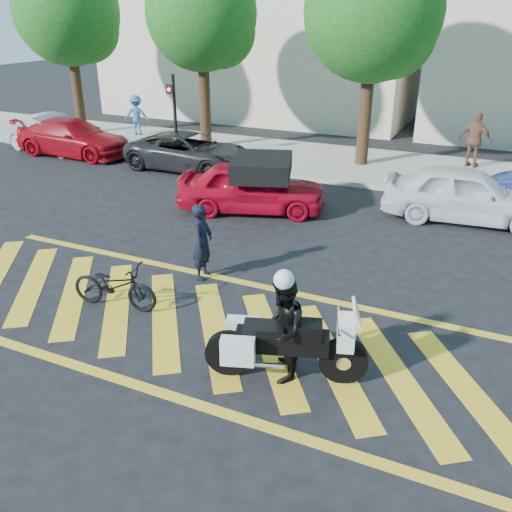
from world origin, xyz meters
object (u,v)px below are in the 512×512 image
at_px(red_convertible, 252,187).
at_px(parked_mid_right, 466,194).
at_px(police_motorcycle, 283,344).
at_px(officer_moto, 283,329).
at_px(parked_left, 73,138).
at_px(parked_far_left, 51,133).
at_px(bicycle, 114,286).
at_px(parked_mid_left, 190,152).
at_px(officer_bike, 203,242).

xyz_separation_m(red_convertible, parked_mid_right, (5.60, 1.74, 0.04)).
distance_m(police_motorcycle, parked_mid_right, 8.75).
distance_m(officer_moto, parked_left, 16.19).
bearing_deg(officer_moto, parked_far_left, -143.27).
relative_size(bicycle, police_motorcycle, 0.72).
relative_size(police_motorcycle, red_convertible, 0.59).
distance_m(parked_far_left, parked_mid_left, 6.59).
bearing_deg(parked_mid_right, red_convertible, 102.03).
height_order(officer_moto, parked_mid_right, officer_moto).
relative_size(police_motorcycle, parked_mid_left, 0.52).
relative_size(officer_bike, officer_moto, 0.97).
relative_size(bicycle, officer_moto, 1.03).
distance_m(officer_bike, parked_mid_left, 8.73).
height_order(police_motorcycle, red_convertible, red_convertible).
distance_m(officer_moto, parked_mid_left, 12.44).
bearing_deg(officer_bike, parked_left, 45.00).
bearing_deg(bicycle, officer_bike, -33.62).
xyz_separation_m(police_motorcycle, parked_mid_left, (-7.62, 9.85, 0.05)).
bearing_deg(red_convertible, bicycle, 161.04).
bearing_deg(officer_moto, parked_mid_left, -160.58).
relative_size(officer_moto, parked_mid_right, 0.39).
distance_m(bicycle, parked_left, 12.90).
distance_m(bicycle, police_motorcycle, 3.85).
bearing_deg(bicycle, parked_mid_left, 15.19).
xyz_separation_m(bicycle, parked_mid_right, (5.63, 7.86, 0.29)).
bearing_deg(police_motorcycle, parked_far_left, 126.73).
height_order(officer_bike, parked_left, officer_bike).
xyz_separation_m(officer_moto, parked_mid_left, (-7.60, 9.84, -0.21)).
distance_m(officer_bike, police_motorcycle, 3.84).
xyz_separation_m(bicycle, red_convertible, (0.03, 6.12, 0.25)).
height_order(officer_bike, red_convertible, officer_bike).
relative_size(officer_moto, parked_far_left, 0.39).
bearing_deg(red_convertible, parked_mid_right, -91.43).
xyz_separation_m(bicycle, police_motorcycle, (3.78, -0.69, 0.14)).
relative_size(officer_moto, parked_left, 0.36).
bearing_deg(red_convertible, parked_far_left, 54.57).
bearing_deg(parked_mid_right, parked_mid_left, 76.91).
relative_size(officer_bike, police_motorcycle, 0.68).
bearing_deg(parked_mid_left, police_motorcycle, -141.35).
distance_m(parked_far_left, parked_mid_right, 16.12).
xyz_separation_m(officer_bike, parked_far_left, (-11.33, 7.42, -0.11)).
xyz_separation_m(parked_left, parked_mid_left, (5.30, 0.07, -0.04)).
bearing_deg(officer_bike, bicycle, 144.76).
bearing_deg(officer_moto, bicycle, -118.44).
relative_size(red_convertible, parked_mid_left, 0.88).
relative_size(officer_bike, parked_left, 0.35).
bearing_deg(parked_left, officer_moto, -127.98).
height_order(parked_far_left, parked_mid_right, parked_mid_right).
distance_m(parked_far_left, parked_left, 1.30).
bearing_deg(parked_far_left, officer_moto, -119.06).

